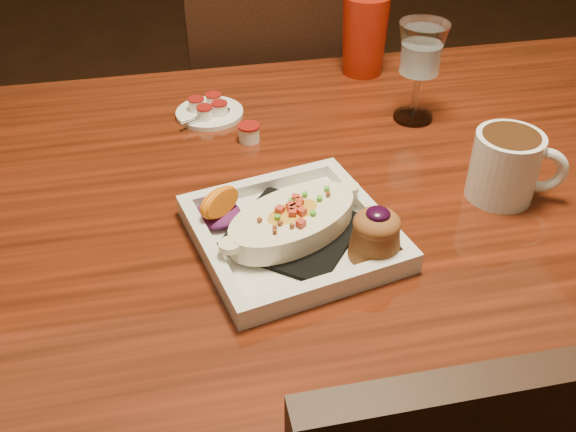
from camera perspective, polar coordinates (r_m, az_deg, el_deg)
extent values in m
cube|color=maroon|center=(0.99, 5.40, 2.06)|extent=(1.50, 0.90, 0.04)
cylinder|color=black|center=(1.74, 22.75, 1.31)|extent=(0.07, 0.07, 0.71)
cube|color=black|center=(1.71, -1.65, 7.68)|extent=(0.42, 0.42, 0.04)
cylinder|color=black|center=(2.00, 2.38, 4.94)|extent=(0.04, 0.04, 0.45)
cylinder|color=black|center=(1.96, -7.34, 3.82)|extent=(0.04, 0.04, 0.45)
cylinder|color=black|center=(1.74, 5.02, -0.98)|extent=(0.04, 0.04, 0.45)
cylinder|color=black|center=(1.69, -6.17, -2.43)|extent=(0.04, 0.04, 0.45)
cube|color=black|center=(1.43, -0.43, 12.69)|extent=(0.40, 0.03, 0.46)
cube|color=white|center=(0.86, 0.41, -1.94)|extent=(0.29, 0.29, 0.01)
cube|color=black|center=(0.85, 0.41, -1.47)|extent=(0.22, 0.22, 0.01)
ellipsoid|color=gold|center=(0.84, 0.42, -0.39)|extent=(0.19, 0.15, 0.03)
ellipsoid|color=#5F1558|center=(0.88, -6.31, 0.18)|extent=(0.07, 0.07, 0.02)
cone|color=brown|center=(0.81, 7.78, -2.07)|extent=(0.07, 0.07, 0.05)
ellipsoid|color=brown|center=(0.80, 7.92, -0.68)|extent=(0.06, 0.06, 0.03)
ellipsoid|color=black|center=(0.79, 8.01, 0.18)|extent=(0.03, 0.03, 0.01)
cylinder|color=white|center=(0.97, 18.67, 4.19)|extent=(0.10, 0.10, 0.10)
cylinder|color=#331B0E|center=(0.95, 19.16, 6.29)|extent=(0.08, 0.08, 0.02)
torus|color=white|center=(0.98, 21.64, 3.80)|extent=(0.07, 0.04, 0.07)
cylinder|color=silver|center=(1.16, 11.03, 8.67)|extent=(0.07, 0.07, 0.01)
cylinder|color=silver|center=(1.14, 11.27, 10.44)|extent=(0.01, 0.01, 0.08)
cone|color=silver|center=(1.11, 11.80, 14.28)|extent=(0.08, 0.08, 0.09)
cylinder|color=white|center=(1.16, -6.98, 9.06)|extent=(0.12, 0.12, 0.01)
cylinder|color=white|center=(1.16, -8.14, 9.76)|extent=(0.03, 0.03, 0.02)
cylinder|color=maroon|center=(1.15, -8.18, 10.25)|extent=(0.03, 0.03, 0.00)
cylinder|color=white|center=(1.17, -6.63, 10.17)|extent=(0.03, 0.03, 0.02)
cylinder|color=maroon|center=(1.16, -6.67, 10.65)|extent=(0.03, 0.03, 0.00)
cylinder|color=white|center=(1.14, -6.09, 9.44)|extent=(0.03, 0.03, 0.02)
cylinder|color=maroon|center=(1.13, -6.13, 9.94)|extent=(0.03, 0.03, 0.00)
cylinder|color=white|center=(1.13, -7.41, 9.05)|extent=(0.03, 0.03, 0.02)
cylinder|color=maroon|center=(1.12, -7.46, 9.55)|extent=(0.03, 0.03, 0.00)
cylinder|color=white|center=(1.07, -3.48, 7.33)|extent=(0.03, 0.03, 0.03)
cylinder|color=maroon|center=(1.07, -3.51, 7.99)|extent=(0.04, 0.04, 0.00)
cone|color=#A41C0B|center=(1.29, 6.80, 15.69)|extent=(0.09, 0.09, 0.15)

